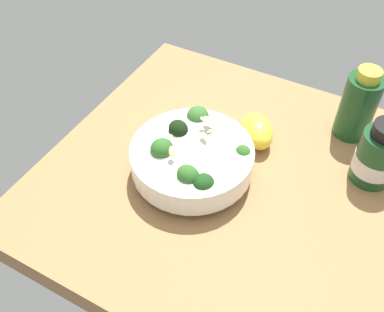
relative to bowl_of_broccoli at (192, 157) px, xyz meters
The scene contains 5 objects.
ground_plane 8.26cm from the bowl_of_broccoli, 118.13° to the left, with size 58.42×58.42×4.89cm, color #996D42.
bowl_of_broccoli is the anchor object (origin of this frame).
lemon_wedge 13.66cm from the bowl_of_broccoli, 150.93° to the left, with size 8.14×5.25×5.05cm, color yellow.
bottle_tall 29.48cm from the bowl_of_broccoli, 116.27° to the left, with size 6.81×6.81×11.54cm.
bottle_short 30.58cm from the bowl_of_broccoli, 137.02° to the left, with size 6.17×6.17×13.72cm.
Camera 1 is at (45.77, 18.48, 55.62)cm, focal length 41.18 mm.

